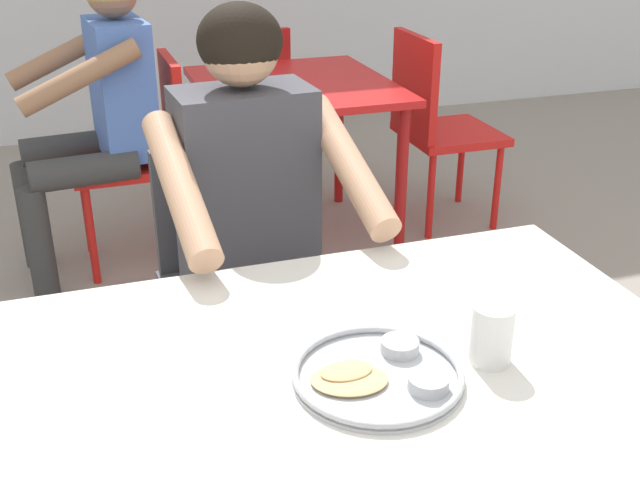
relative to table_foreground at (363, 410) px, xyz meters
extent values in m
cube|color=silver|center=(0.00, 0.00, 0.05)|extent=(1.26, 0.96, 0.03)
cylinder|color=#B2B2B7|center=(-0.57, 0.42, -0.31)|extent=(0.04, 0.04, 0.69)
cylinder|color=#B2B2B7|center=(0.57, 0.42, -0.31)|extent=(0.04, 0.04, 0.69)
cylinder|color=#B7BABF|center=(0.02, 0.00, 0.06)|extent=(0.29, 0.29, 0.01)
torus|color=#B7BABF|center=(0.02, 0.00, 0.08)|extent=(0.29, 0.29, 0.01)
cylinder|color=#B2B5BA|center=(0.09, -0.06, 0.08)|extent=(0.07, 0.07, 0.02)
cylinder|color=maroon|center=(0.09, -0.06, 0.08)|extent=(0.06, 0.06, 0.01)
cylinder|color=#B2B5BA|center=(0.09, 0.05, 0.08)|extent=(0.07, 0.07, 0.02)
cylinder|color=#C65119|center=(0.09, 0.05, 0.08)|extent=(0.06, 0.06, 0.01)
ellipsoid|color=#DBB77A|center=(-0.03, 0.00, 0.07)|extent=(0.15, 0.13, 0.01)
ellipsoid|color=#DAAF74|center=(-0.03, 0.01, 0.08)|extent=(0.09, 0.06, 0.01)
cylinder|color=white|center=(0.23, -0.01, 0.12)|extent=(0.07, 0.07, 0.11)
cylinder|color=#593319|center=(0.23, -0.01, 0.15)|extent=(0.06, 0.06, 0.02)
cube|color=#3F3F44|center=(-0.01, 0.87, -0.23)|extent=(0.46, 0.43, 0.04)
cube|color=#3F3F44|center=(-0.02, 1.05, -0.03)|extent=(0.41, 0.06, 0.37)
cylinder|color=#3F3F44|center=(0.18, 0.72, -0.45)|extent=(0.03, 0.03, 0.41)
cylinder|color=#3F3F44|center=(-0.17, 0.70, -0.45)|extent=(0.03, 0.03, 0.41)
cylinder|color=#3F3F44|center=(0.16, 1.04, -0.45)|extent=(0.03, 0.03, 0.41)
cylinder|color=#3F3F44|center=(-0.19, 1.02, -0.45)|extent=(0.03, 0.03, 0.41)
cylinder|color=#2C2C2C|center=(0.17, 0.43, -0.44)|extent=(0.10, 0.10, 0.45)
cylinder|color=#2C2C2C|center=(0.15, 0.63, -0.17)|extent=(0.15, 0.41, 0.12)
cylinder|color=#2C2C2C|center=(-0.13, 0.41, -0.44)|extent=(0.10, 0.10, 0.45)
cylinder|color=#2C2C2C|center=(-0.14, 0.61, -0.17)|extent=(0.15, 0.41, 0.12)
cube|color=#3F3F47|center=(-0.01, 0.82, 0.10)|extent=(0.35, 0.22, 0.54)
cylinder|color=tan|center=(0.21, 0.65, 0.21)|extent=(0.11, 0.46, 0.25)
cylinder|color=tan|center=(-0.20, 0.63, 0.21)|extent=(0.11, 0.46, 0.25)
sphere|color=tan|center=(-0.01, 0.82, 0.47)|extent=(0.19, 0.19, 0.19)
ellipsoid|color=black|center=(-0.01, 0.82, 0.48)|extent=(0.21, 0.20, 0.18)
cube|color=red|center=(0.49, 2.07, 0.05)|extent=(0.79, 0.88, 0.03)
cylinder|color=#A31414|center=(0.16, 1.69, -0.32)|extent=(0.04, 0.04, 0.69)
cylinder|color=#A31414|center=(0.82, 1.69, -0.32)|extent=(0.04, 0.04, 0.69)
cylinder|color=#A31414|center=(0.16, 2.45, -0.32)|extent=(0.04, 0.04, 0.69)
cylinder|color=#A31414|center=(0.82, 2.45, -0.32)|extent=(0.04, 0.04, 0.69)
cube|color=red|center=(-0.22, 2.08, -0.23)|extent=(0.44, 0.40, 0.04)
cube|color=red|center=(-0.02, 2.08, -0.01)|extent=(0.04, 0.37, 0.40)
cylinder|color=red|center=(-0.40, 1.92, -0.45)|extent=(0.03, 0.03, 0.42)
cylinder|color=red|center=(-0.40, 2.24, -0.45)|extent=(0.03, 0.03, 0.42)
cylinder|color=red|center=(-0.04, 1.93, -0.45)|extent=(0.03, 0.03, 0.42)
cylinder|color=red|center=(-0.05, 2.24, -0.45)|extent=(0.03, 0.03, 0.42)
cube|color=red|center=(1.23, 2.08, -0.24)|extent=(0.42, 0.44, 0.04)
cube|color=red|center=(1.04, 2.08, 0.00)|extent=(0.04, 0.41, 0.44)
cylinder|color=red|center=(1.40, 2.25, -0.46)|extent=(0.03, 0.03, 0.41)
cylinder|color=red|center=(1.40, 1.90, -0.46)|extent=(0.03, 0.03, 0.41)
cylinder|color=red|center=(1.07, 2.25, -0.46)|extent=(0.03, 0.03, 0.41)
cylinder|color=red|center=(1.07, 1.90, -0.46)|extent=(0.03, 0.03, 0.41)
cube|color=red|center=(0.43, 2.82, -0.24)|extent=(0.43, 0.44, 0.04)
cube|color=red|center=(0.45, 2.64, -0.02)|extent=(0.37, 0.08, 0.40)
cylinder|color=red|center=(0.26, 2.96, -0.46)|extent=(0.03, 0.03, 0.41)
cylinder|color=red|center=(0.57, 3.00, -0.46)|extent=(0.03, 0.03, 0.41)
cylinder|color=red|center=(0.30, 2.65, -0.46)|extent=(0.03, 0.03, 0.41)
cylinder|color=red|center=(0.61, 2.68, -0.46)|extent=(0.03, 0.03, 0.41)
cylinder|color=#383838|center=(-0.59, 1.87, -0.44)|extent=(0.10, 0.10, 0.45)
cylinder|color=#383838|center=(-0.39, 1.89, -0.17)|extent=(0.41, 0.16, 0.12)
cylinder|color=#383838|center=(-0.62, 2.17, -0.44)|extent=(0.10, 0.10, 0.45)
cylinder|color=#383838|center=(-0.43, 2.19, -0.17)|extent=(0.41, 0.16, 0.12)
cube|color=#4C72C6|center=(-0.21, 2.07, 0.09)|extent=(0.24, 0.36, 0.52)
cylinder|color=#996B4C|center=(-0.37, 1.84, 0.19)|extent=(0.46, 0.13, 0.25)
cylinder|color=#996B4C|center=(-0.41, 2.25, 0.19)|extent=(0.46, 0.13, 0.25)
camera|label=1|loc=(-0.41, -1.01, 0.83)|focal=43.58mm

